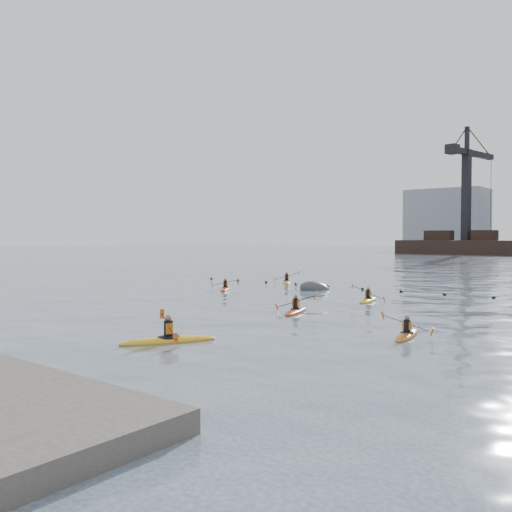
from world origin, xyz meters
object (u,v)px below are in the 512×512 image
object	(u,v)px
kayaker_3	(368,300)
kayaker_0	(296,310)
kayaker_5	(287,282)
kayaker_4	(407,334)
mooring_buoy	(315,290)
kayaker_2	(225,288)
kayaker_1	(169,339)

from	to	relation	value
kayaker_3	kayaker_0	bearing A→B (deg)	-107.29
kayaker_3	kayaker_5	world-z (taller)	kayaker_3
kayaker_4	mooring_buoy	size ratio (longest dim) A/B	1.26
kayaker_0	kayaker_5	size ratio (longest dim) A/B	1.09
kayaker_3	kayaker_5	distance (m)	13.49
kayaker_2	kayaker_4	distance (m)	20.04
kayaker_2	kayaker_3	world-z (taller)	kayaker_3
kayaker_0	kayaker_4	distance (m)	7.62
kayaker_1	kayaker_3	distance (m)	15.88
kayaker_0	kayaker_3	world-z (taller)	kayaker_0
kayaker_0	mooring_buoy	distance (m)	11.97
kayaker_0	kayaker_1	size ratio (longest dim) A/B	0.94
kayaker_4	kayaker_0	bearing A→B (deg)	-32.97
kayaker_0	kayaker_1	xyz separation A→B (m)	(0.81, -9.29, 0.01)
kayaker_0	mooring_buoy	size ratio (longest dim) A/B	1.36
kayaker_0	kayaker_4	size ratio (longest dim) A/B	1.08
kayaker_0	kayaker_3	xyz separation A→B (m)	(0.67, 6.59, -0.00)
kayaker_0	kayaker_3	bearing A→B (deg)	66.68
mooring_buoy	kayaker_4	bearing A→B (deg)	-46.96
kayaker_2	kayaker_3	distance (m)	11.28
kayaker_2	mooring_buoy	world-z (taller)	kayaker_2
kayaker_4	mooring_buoy	bearing A→B (deg)	-57.76
kayaker_3	mooring_buoy	size ratio (longest dim) A/B	1.29
kayaker_5	mooring_buoy	xyz separation A→B (m)	(4.99, -3.50, -0.10)
kayaker_4	kayaker_3	bearing A→B (deg)	-66.79
kayaker_4	kayaker_5	world-z (taller)	kayaker_5
kayaker_5	mooring_buoy	size ratio (longest dim) A/B	1.25
kayaker_2	kayaker_4	bearing A→B (deg)	-62.95
kayaker_1	kayaker_2	xyz separation A→B (m)	(-11.42, 15.87, -0.02)
kayaker_2	kayaker_0	bearing A→B (deg)	-66.61
kayaker_1	kayaker_5	xyz separation A→B (m)	(-11.34, 23.40, -0.01)
kayaker_1	kayaker_2	size ratio (longest dim) A/B	1.24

